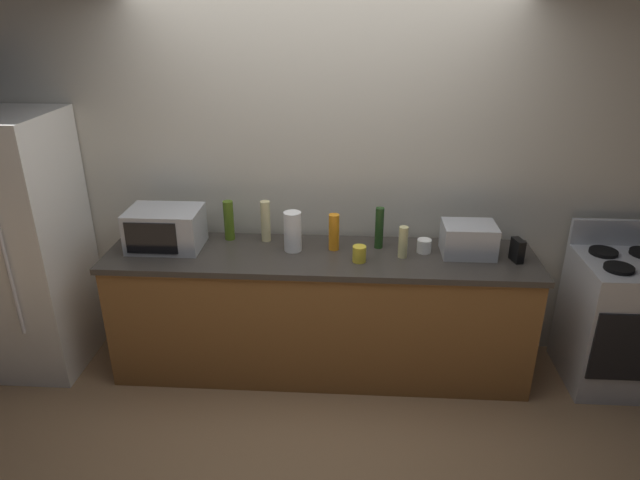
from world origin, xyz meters
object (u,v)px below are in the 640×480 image
(bottle_wine, at_px, (379,228))
(bottle_vinegar, at_px, (403,242))
(stove_range, at_px, (617,321))
(refrigerator, at_px, (20,246))
(microwave, at_px, (165,229))
(paper_towel_roll, at_px, (293,231))
(cordless_phone, at_px, (517,250))
(bottle_hand_soap, at_px, (266,221))
(bottle_dish_soap, at_px, (334,232))
(toaster_oven, at_px, (468,239))
(mug_white, at_px, (424,246))
(mug_yellow, at_px, (359,254))
(bottle_olive_oil, at_px, (229,220))

(bottle_wine, bearing_deg, bottle_vinegar, -43.66)
(stove_range, relative_size, bottle_wine, 3.80)
(bottle_wine, bearing_deg, refrigerator, -176.95)
(microwave, bearing_deg, paper_towel_roll, 0.15)
(paper_towel_roll, xyz_separation_m, bottle_vinegar, (0.72, -0.06, -0.03))
(cordless_phone, height_order, bottle_hand_soap, bottle_hand_soap)
(paper_towel_roll, height_order, bottle_dish_soap, paper_towel_roll)
(toaster_oven, height_order, cordless_phone, toaster_oven)
(stove_range, bearing_deg, cordless_phone, -177.77)
(cordless_phone, bearing_deg, mug_white, 156.13)
(microwave, relative_size, bottle_vinegar, 2.28)
(bottle_hand_soap, bearing_deg, mug_yellow, -24.84)
(bottle_olive_oil, distance_m, bottle_wine, 1.04)
(stove_range, distance_m, bottle_vinegar, 1.56)
(stove_range, xyz_separation_m, paper_towel_roll, (-2.18, 0.05, 0.57))
(bottle_wine, xyz_separation_m, mug_white, (0.30, -0.06, -0.10))
(cordless_phone, height_order, bottle_wine, bottle_wine)
(mug_yellow, bearing_deg, bottle_hand_soap, 155.16)
(bottle_wine, bearing_deg, bottle_dish_soap, -171.24)
(refrigerator, distance_m, paper_towel_roll, 1.87)
(microwave, distance_m, bottle_vinegar, 1.58)
(bottle_hand_soap, height_order, bottle_wine, bottle_hand_soap)
(microwave, bearing_deg, bottle_olive_oil, 22.21)
(refrigerator, relative_size, toaster_oven, 5.29)
(microwave, relative_size, cordless_phone, 3.20)
(bottle_wine, height_order, mug_white, bottle_wine)
(bottle_hand_soap, bearing_deg, bottle_vinegar, -13.00)
(cordless_phone, bearing_deg, stove_range, -11.68)
(bottle_vinegar, relative_size, bottle_hand_soap, 0.73)
(bottle_olive_oil, xyz_separation_m, bottle_hand_soap, (0.26, -0.01, 0.00))
(mug_yellow, bearing_deg, bottle_wine, 59.99)
(refrigerator, bearing_deg, paper_towel_roll, 1.54)
(stove_range, height_order, bottle_hand_soap, bottle_hand_soap)
(refrigerator, relative_size, mug_white, 19.01)
(bottle_wine, bearing_deg, microwave, -176.73)
(cordless_phone, xyz_separation_m, mug_yellow, (-1.01, -0.07, -0.02))
(cordless_phone, xyz_separation_m, bottle_olive_oil, (-1.91, 0.24, 0.06))
(cordless_phone, height_order, mug_yellow, cordless_phone)
(bottle_hand_soap, bearing_deg, refrigerator, -173.13)
(toaster_oven, bearing_deg, refrigerator, -178.86)
(bottle_wine, bearing_deg, paper_towel_roll, -172.10)
(toaster_oven, height_order, bottle_olive_oil, bottle_olive_oil)
(bottle_dish_soap, bearing_deg, mug_yellow, -46.90)
(paper_towel_roll, relative_size, mug_yellow, 2.56)
(bottle_wine, distance_m, mug_white, 0.32)
(cordless_phone, distance_m, bottle_hand_soap, 1.67)
(paper_towel_roll, distance_m, mug_yellow, 0.47)
(bottle_hand_soap, xyz_separation_m, bottle_dish_soap, (0.47, -0.12, -0.02))
(bottle_hand_soap, relative_size, mug_white, 3.04)
(bottle_wine, height_order, mug_yellow, bottle_wine)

